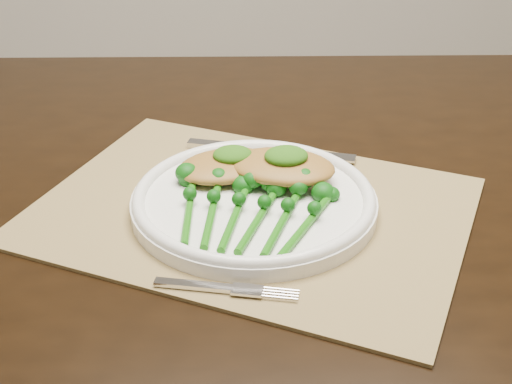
{
  "coord_description": "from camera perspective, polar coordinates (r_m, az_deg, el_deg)",
  "views": [
    {
      "loc": [
        -0.16,
        -0.78,
        1.19
      ],
      "look_at": [
        -0.09,
        -0.07,
        0.78
      ],
      "focal_mm": 50.0,
      "sensor_mm": 36.0,
      "label": 1
    }
  ],
  "objects": [
    {
      "name": "placemat",
      "position": [
        0.84,
        -0.38,
        -1.47
      ],
      "size": [
        0.6,
        0.55,
        0.0
      ],
      "primitive_type": "cube",
      "rotation": [
        0.0,
        0.0,
        -0.5
      ],
      "color": "olive",
      "rests_on": "dining_table"
    },
    {
      "name": "chicken_fillet_right",
      "position": [
        0.85,
        2.1,
        2.06
      ],
      "size": [
        0.15,
        0.13,
        0.03
      ],
      "primitive_type": "ellipsoid",
      "rotation": [
        0.0,
        0.0,
        -0.35
      ],
      "color": "#A5742F",
      "rests_on": "dinner_plate"
    },
    {
      "name": "chicken_fillet_left",
      "position": [
        0.87,
        -2.41,
        2.11
      ],
      "size": [
        0.14,
        0.11,
        0.02
      ],
      "primitive_type": "ellipsoid",
      "rotation": [
        0.0,
        0.0,
        0.27
      ],
      "color": "#A5742F",
      "rests_on": "dinner_plate"
    },
    {
      "name": "knife",
      "position": [
        0.96,
        -0.17,
        3.45
      ],
      "size": [
        0.22,
        0.09,
        0.01
      ],
      "rotation": [
        0.0,
        0.0,
        -0.33
      ],
      "color": "silver",
      "rests_on": "placemat"
    },
    {
      "name": "fork",
      "position": [
        0.7,
        -1.66,
        -7.78
      ],
      "size": [
        0.14,
        0.05,
        0.0
      ],
      "rotation": [
        0.0,
        0.0,
        -0.26
      ],
      "color": "silver",
      "rests_on": "placemat"
    },
    {
      "name": "broccolini_bundle",
      "position": [
        0.78,
        -0.74,
        -2.02
      ],
      "size": [
        0.2,
        0.22,
        0.04
      ],
      "rotation": [
        0.0,
        0.0,
        -0.33
      ],
      "color": "#175F0C",
      "rests_on": "dinner_plate"
    },
    {
      "name": "pesto_dollop_right",
      "position": [
        0.84,
        2.43,
        2.9
      ],
      "size": [
        0.05,
        0.04,
        0.02
      ],
      "primitive_type": "ellipsoid",
      "color": "#1A480A",
      "rests_on": "chicken_fillet_right"
    },
    {
      "name": "pesto_dollop_left",
      "position": [
        0.86,
        -1.89,
        3.01
      ],
      "size": [
        0.05,
        0.04,
        0.02
      ],
      "primitive_type": "ellipsoid",
      "color": "#1A480A",
      "rests_on": "chicken_fillet_left"
    },
    {
      "name": "dining_table",
      "position": [
        1.15,
        4.14,
        -14.89
      ],
      "size": [
        1.68,
        1.04,
        0.75
      ],
      "rotation": [
        0.0,
        0.0,
        -0.09
      ],
      "color": "black",
      "rests_on": "ground"
    },
    {
      "name": "dinner_plate",
      "position": [
        0.83,
        -0.16,
        -0.63
      ],
      "size": [
        0.29,
        0.29,
        0.03
      ],
      "color": "white",
      "rests_on": "placemat"
    }
  ]
}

